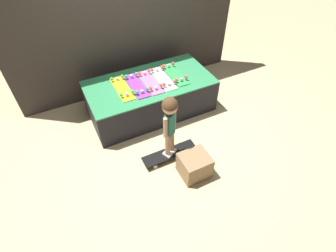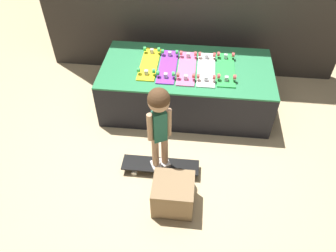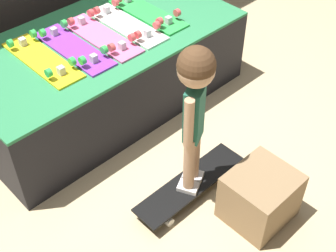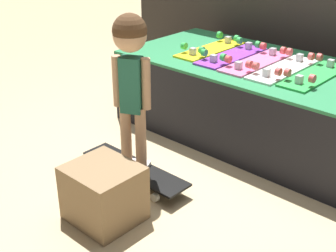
{
  "view_description": "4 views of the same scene",
  "coord_description": "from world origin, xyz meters",
  "px_view_note": "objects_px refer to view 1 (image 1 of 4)",
  "views": [
    {
      "loc": [
        -1.25,
        -2.52,
        2.9
      ],
      "look_at": [
        -0.06,
        -0.14,
        0.29
      ],
      "focal_mm": 28.0,
      "sensor_mm": 36.0,
      "label": 1
    },
    {
      "loc": [
        0.12,
        -2.51,
        2.69
      ],
      "look_at": [
        -0.14,
        -0.15,
        0.36
      ],
      "focal_mm": 35.0,
      "sensor_mm": 36.0,
      "label": 2
    },
    {
      "loc": [
        -1.56,
        -1.67,
        2.26
      ],
      "look_at": [
        -0.1,
        -0.16,
        0.32
      ],
      "focal_mm": 50.0,
      "sensor_mm": 36.0,
      "label": 3
    },
    {
      "loc": [
        1.68,
        -2.16,
        1.58
      ],
      "look_at": [
        -0.12,
        -0.2,
        0.31
      ],
      "focal_mm": 50.0,
      "sensor_mm": 36.0,
      "label": 4
    }
  ],
  "objects_px": {
    "skateboard_green_on_rack": "(175,74)",
    "skateboard_on_floor": "(170,153)",
    "skateboard_purple_on_rack": "(137,85)",
    "skateboard_pink_on_rack": "(150,82)",
    "storage_box": "(194,165)",
    "child": "(170,117)",
    "skateboard_white_on_rack": "(163,78)",
    "skateboard_yellow_on_rack": "(122,88)"
  },
  "relations": [
    {
      "from": "skateboard_pink_on_rack",
      "to": "skateboard_purple_on_rack",
      "type": "bearing_deg",
      "value": 177.13
    },
    {
      "from": "skateboard_pink_on_rack",
      "to": "child",
      "type": "relative_size",
      "value": 0.69
    },
    {
      "from": "skateboard_purple_on_rack",
      "to": "skateboard_on_floor",
      "type": "xyz_separation_m",
      "value": [
        0.04,
        -1.04,
        -0.5
      ]
    },
    {
      "from": "skateboard_on_floor",
      "to": "skateboard_purple_on_rack",
      "type": "bearing_deg",
      "value": 91.93
    },
    {
      "from": "storage_box",
      "to": "skateboard_purple_on_rack",
      "type": "bearing_deg",
      "value": 98.01
    },
    {
      "from": "skateboard_purple_on_rack",
      "to": "skateboard_pink_on_rack",
      "type": "xyz_separation_m",
      "value": [
        0.22,
        -0.01,
        0.0
      ]
    },
    {
      "from": "skateboard_green_on_rack",
      "to": "child",
      "type": "bearing_deg",
      "value": -120.43
    },
    {
      "from": "skateboard_green_on_rack",
      "to": "skateboard_on_floor",
      "type": "relative_size",
      "value": 0.85
    },
    {
      "from": "skateboard_yellow_on_rack",
      "to": "child",
      "type": "distance_m",
      "value": 1.12
    },
    {
      "from": "skateboard_pink_on_rack",
      "to": "skateboard_on_floor",
      "type": "relative_size",
      "value": 0.85
    },
    {
      "from": "child",
      "to": "skateboard_yellow_on_rack",
      "type": "bearing_deg",
      "value": 76.84
    },
    {
      "from": "skateboard_purple_on_rack",
      "to": "skateboard_white_on_rack",
      "type": "height_order",
      "value": "same"
    },
    {
      "from": "skateboard_pink_on_rack",
      "to": "child",
      "type": "bearing_deg",
      "value": -100.07
    },
    {
      "from": "skateboard_yellow_on_rack",
      "to": "skateboard_white_on_rack",
      "type": "distance_m",
      "value": 0.66
    },
    {
      "from": "skateboard_green_on_rack",
      "to": "skateboard_on_floor",
      "type": "distance_m",
      "value": 1.32
    },
    {
      "from": "skateboard_white_on_rack",
      "to": "skateboard_on_floor",
      "type": "height_order",
      "value": "skateboard_white_on_rack"
    },
    {
      "from": "skateboard_on_floor",
      "to": "skateboard_yellow_on_rack",
      "type": "bearing_deg",
      "value": 103.24
    },
    {
      "from": "skateboard_purple_on_rack",
      "to": "skateboard_pink_on_rack",
      "type": "height_order",
      "value": "same"
    },
    {
      "from": "skateboard_purple_on_rack",
      "to": "child",
      "type": "relative_size",
      "value": 0.69
    },
    {
      "from": "skateboard_yellow_on_rack",
      "to": "storage_box",
      "type": "distance_m",
      "value": 1.58
    },
    {
      "from": "skateboard_pink_on_rack",
      "to": "skateboard_green_on_rack",
      "type": "relative_size",
      "value": 1.0
    },
    {
      "from": "skateboard_green_on_rack",
      "to": "skateboard_on_floor",
      "type": "xyz_separation_m",
      "value": [
        -0.62,
        -1.05,
        -0.5
      ]
    },
    {
      "from": "skateboard_white_on_rack",
      "to": "skateboard_on_floor",
      "type": "bearing_deg",
      "value": -111.28
    },
    {
      "from": "skateboard_purple_on_rack",
      "to": "skateboard_white_on_rack",
      "type": "relative_size",
      "value": 1.0
    },
    {
      "from": "skateboard_on_floor",
      "to": "skateboard_pink_on_rack",
      "type": "bearing_deg",
      "value": 79.93
    },
    {
      "from": "skateboard_pink_on_rack",
      "to": "skateboard_green_on_rack",
      "type": "bearing_deg",
      "value": 3.05
    },
    {
      "from": "child",
      "to": "skateboard_on_floor",
      "type": "bearing_deg",
      "value": -116.4
    },
    {
      "from": "skateboard_purple_on_rack",
      "to": "storage_box",
      "type": "distance_m",
      "value": 1.5
    },
    {
      "from": "skateboard_purple_on_rack",
      "to": "storage_box",
      "type": "relative_size",
      "value": 1.79
    },
    {
      "from": "skateboard_yellow_on_rack",
      "to": "skateboard_on_floor",
      "type": "xyz_separation_m",
      "value": [
        0.25,
        -1.08,
        -0.5
      ]
    },
    {
      "from": "skateboard_pink_on_rack",
      "to": "skateboard_white_on_rack",
      "type": "relative_size",
      "value": 1.0
    },
    {
      "from": "skateboard_pink_on_rack",
      "to": "storage_box",
      "type": "xyz_separation_m",
      "value": [
        -0.02,
        -1.42,
        -0.42
      ]
    },
    {
      "from": "child",
      "to": "storage_box",
      "type": "height_order",
      "value": "child"
    },
    {
      "from": "skateboard_white_on_rack",
      "to": "child",
      "type": "bearing_deg",
      "value": -111.28
    },
    {
      "from": "skateboard_yellow_on_rack",
      "to": "skateboard_white_on_rack",
      "type": "xyz_separation_m",
      "value": [
        0.65,
        -0.05,
        0.0
      ]
    },
    {
      "from": "skateboard_pink_on_rack",
      "to": "skateboard_white_on_rack",
      "type": "xyz_separation_m",
      "value": [
        0.22,
        -0.0,
        0.0
      ]
    },
    {
      "from": "skateboard_on_floor",
      "to": "child",
      "type": "relative_size",
      "value": 0.81
    },
    {
      "from": "skateboard_yellow_on_rack",
      "to": "skateboard_green_on_rack",
      "type": "relative_size",
      "value": 1.0
    },
    {
      "from": "skateboard_green_on_rack",
      "to": "skateboard_on_floor",
      "type": "bearing_deg",
      "value": -120.43
    },
    {
      "from": "skateboard_white_on_rack",
      "to": "skateboard_on_floor",
      "type": "distance_m",
      "value": 1.21
    },
    {
      "from": "skateboard_pink_on_rack",
      "to": "skateboard_on_floor",
      "type": "bearing_deg",
      "value": -100.07
    },
    {
      "from": "skateboard_yellow_on_rack",
      "to": "skateboard_white_on_rack",
      "type": "bearing_deg",
      "value": -4.06
    }
  ]
}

